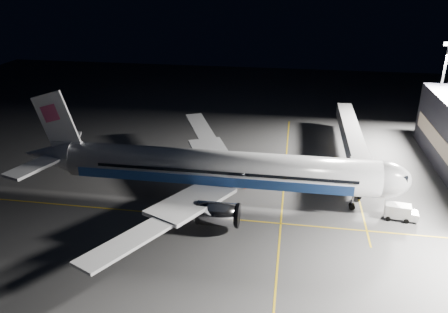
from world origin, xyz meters
The scene contains 12 objects.
ground centered at (0.00, 0.00, 0.00)m, with size 200.00×200.00×0.00m, color #4C4C4F.
guide_line_main centered at (10.00, 0.00, 0.01)m, with size 0.25×80.00×0.01m, color gold.
guide_line_cross centered at (0.00, -6.00, 0.01)m, with size 70.00×0.25×0.01m, color gold.
guide_line_side centered at (22.00, 10.00, 0.01)m, with size 0.25×40.00×0.01m, color gold.
airliner centered at (-1.08, 0.00, 5.16)m, with size 61.48×54.22×16.64m.
jet_bridge centered at (22.00, 18.06, 4.58)m, with size 3.60×34.40×6.30m.
floodlight_mast_north centered at (40.00, 31.99, 12.37)m, with size 2.40×0.68×20.70m.
service_truck centered at (27.13, -2.05, 1.27)m, with size 4.83×2.47×2.37m.
baggage_tug centered at (-4.91, 20.03, 0.70)m, with size 2.19×1.81×1.52m.
safety_cone_a centered at (3.54, 4.00, 0.31)m, with size 0.41×0.41×0.61m, color #DB4D09.
safety_cone_b centered at (-4.77, 12.28, 0.32)m, with size 0.43×0.43×0.64m, color #DB4D09.
safety_cone_c centered at (1.87, 14.00, 0.32)m, with size 0.42×0.42×0.64m, color #DB4D09.
Camera 1 is at (10.58, -60.49, 33.97)m, focal length 35.00 mm.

